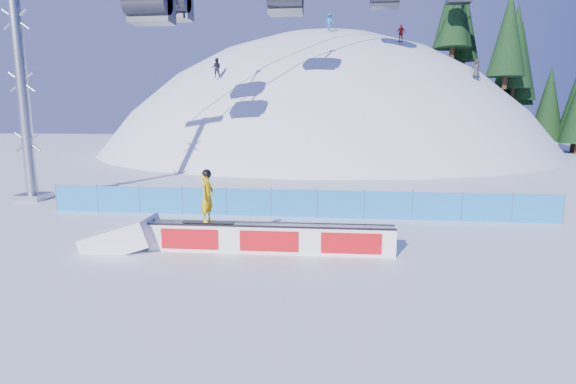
# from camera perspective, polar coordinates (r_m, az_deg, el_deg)

# --- Properties ---
(ground) EXTENTS (160.00, 160.00, 0.00)m
(ground) POSITION_cam_1_polar(r_m,az_deg,el_deg) (15.23, -0.96, -7.00)
(ground) COLOR white
(ground) RESTS_ON ground
(snow_hill) EXTENTS (64.00, 64.00, 64.00)m
(snow_hill) POSITION_cam_1_polar(r_m,az_deg,el_deg) (60.77, 4.36, -11.77)
(snow_hill) COLOR silver
(snow_hill) RESTS_ON ground
(treeline) EXTENTS (18.40, 11.99, 19.53)m
(treeline) POSITION_cam_1_polar(r_m,az_deg,el_deg) (58.80, 26.93, 14.95)
(treeline) COLOR #321F14
(treeline) RESTS_ON ground
(safety_fence) EXTENTS (22.05, 0.05, 1.30)m
(safety_fence) POSITION_cam_1_polar(r_m,az_deg,el_deg) (19.42, 0.76, -1.45)
(safety_fence) COLOR blue
(safety_fence) RESTS_ON ground
(rail_box) EXTENTS (7.95, 0.71, 0.95)m
(rail_box) POSITION_cam_1_polar(r_m,az_deg,el_deg) (14.54, -2.29, -5.90)
(rail_box) COLOR white
(rail_box) RESTS_ON ground
(snow_ramp) EXTENTS (2.46, 1.56, 1.51)m
(snow_ramp) POSITION_cam_1_polar(r_m,az_deg,el_deg) (16.09, -20.20, -6.70)
(snow_ramp) COLOR white
(snow_ramp) RESTS_ON ground
(snowboarder) EXTENTS (1.67, 0.66, 1.74)m
(snowboarder) POSITION_cam_1_polar(r_m,az_deg,el_deg) (14.64, -10.21, -0.56)
(snowboarder) COLOR black
(snowboarder) RESTS_ON rail_box
(distant_skiers) EXTENTS (23.84, 8.91, 6.78)m
(distant_skiers) POSITION_cam_1_polar(r_m,az_deg,el_deg) (44.62, 7.60, 18.07)
(distant_skiers) COLOR black
(distant_skiers) RESTS_ON ground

